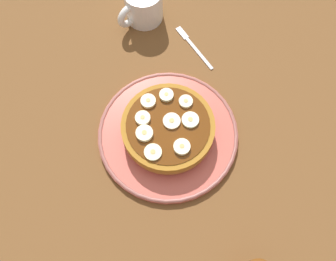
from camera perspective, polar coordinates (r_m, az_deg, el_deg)
The scene contains 14 objects.
ground_plane at distance 77.74cm, azimuth 0.00°, elevation -1.17°, with size 140.00×140.00×3.00cm, color brown.
plate at distance 75.62cm, azimuth 0.00°, elevation -0.55°, with size 27.52×27.52×1.45cm.
pancake_stack at distance 73.22cm, azimuth -0.09°, elevation 0.26°, with size 18.43×17.81×4.30cm.
banana_slice_0 at distance 71.31cm, azimuth 0.63°, elevation 1.31°, with size 3.29×3.29×0.72cm.
banana_slice_1 at distance 71.53cm, azimuth 3.32°, elevation 1.56°, with size 3.25×3.25×0.78cm.
banana_slice_2 at distance 73.57cm, azimuth -0.24°, elevation 5.25°, with size 2.74×2.74×0.96cm.
banana_slice_3 at distance 71.61cm, azimuth -3.77°, elevation 1.83°, with size 2.87×2.87×0.98cm.
banana_slice_4 at distance 73.11cm, azimuth 2.65°, elevation 4.31°, with size 2.68×2.68×0.81cm.
banana_slice_5 at distance 70.34cm, azimuth -3.52°, elevation -0.43°, with size 3.20×3.20×1.08cm.
banana_slice_6 at distance 69.19cm, azimuth -2.25°, elevation -3.25°, with size 3.23×3.23×0.70cm.
banana_slice_7 at distance 73.11cm, azimuth -2.95°, elevation 4.36°, with size 2.91×2.91×0.91cm.
banana_slice_8 at distance 69.33cm, azimuth 2.07°, elevation -2.46°, with size 3.08×3.08×1.05cm.
coffee_mug at distance 88.12cm, azimuth -3.79°, elevation 18.06°, with size 11.40×8.24×7.88cm.
fork at distance 86.44cm, azimuth 3.63°, elevation 12.55°, with size 3.04×12.99×0.50cm.
Camera 1 is at (19.21, 20.50, 70.99)cm, focal length 41.12 mm.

